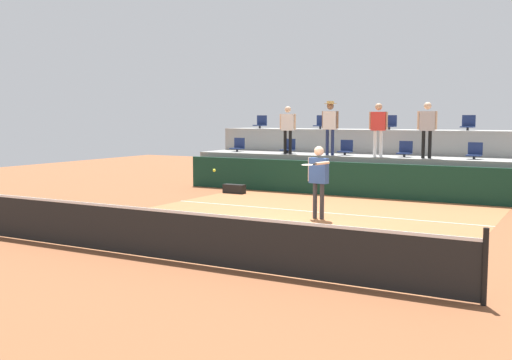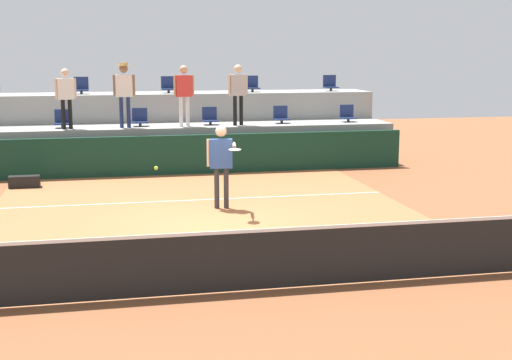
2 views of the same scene
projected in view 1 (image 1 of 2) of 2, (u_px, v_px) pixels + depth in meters
name	position (u px, v px, depth m)	size (l,w,h in m)	color
ground_plane	(277.00, 226.00, 14.25)	(40.00, 40.00, 0.00)	brown
court_inner_paint	(295.00, 220.00, 15.12)	(9.00, 10.00, 0.01)	#A36038
court_service_line	(317.00, 212.00, 16.34)	(9.00, 0.06, 0.00)	silver
tennis_net	(174.00, 234.00, 10.72)	(10.48, 0.08, 1.07)	black
sponsor_backboard	(362.00, 180.00, 19.42)	(13.00, 0.16, 1.10)	#0F3323
seating_tier_lower	(375.00, 174.00, 20.54)	(13.00, 1.80, 1.25)	gray
seating_tier_upper	(391.00, 159.00, 22.06)	(13.00, 1.80, 2.10)	gray
stadium_chair_lower_far_left	(238.00, 146.00, 22.96)	(0.44, 0.40, 0.52)	#2D2D33
stadium_chair_lower_left	(289.00, 147.00, 21.94)	(0.44, 0.40, 0.52)	#2D2D33
stadium_chair_lower_mid_left	(346.00, 149.00, 20.89)	(0.44, 0.40, 0.52)	#2D2D33
stadium_chair_lower_mid_right	(405.00, 150.00, 19.90)	(0.44, 0.40, 0.52)	#2D2D33
stadium_chair_lower_right	(475.00, 152.00, 18.85)	(0.44, 0.40, 0.52)	#2D2D33
stadium_chair_upper_far_left	(261.00, 123.00, 24.44)	(0.44, 0.40, 0.52)	#2D2D33
stadium_chair_upper_left	(321.00, 123.00, 23.18)	(0.44, 0.40, 0.52)	#2D2D33
stadium_chair_upper_center	(390.00, 124.00, 21.89)	(0.44, 0.40, 0.52)	#2D2D33
stadium_chair_upper_right	(468.00, 124.00, 20.59)	(0.44, 0.40, 0.52)	#2D2D33
tennis_player	(318.00, 174.00, 15.15)	(0.62, 1.30, 1.83)	#2D2D33
spectator_in_grey	(288.00, 125.00, 21.45)	(0.59, 0.27, 1.68)	black
spectator_with_hat	(330.00, 122.00, 20.67)	(0.62, 0.46, 1.84)	navy
spectator_leaning_on_rail	(378.00, 124.00, 19.86)	(0.61, 0.27, 1.75)	white
spectator_in_white	(427.00, 124.00, 19.10)	(0.61, 0.28, 1.77)	black
tennis_ball	(214.00, 170.00, 13.84)	(0.07, 0.07, 0.07)	#CCE033
equipment_bag	(234.00, 189.00, 20.41)	(0.76, 0.28, 0.30)	black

